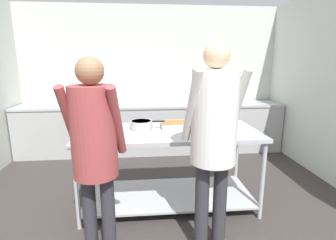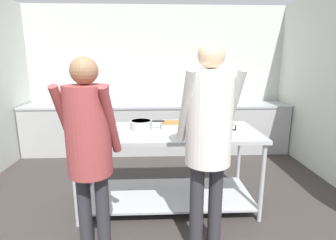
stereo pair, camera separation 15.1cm
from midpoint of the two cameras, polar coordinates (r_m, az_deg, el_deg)
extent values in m
cube|color=silver|center=(5.08, -1.62, 9.00)|extent=(4.89, 0.06, 2.65)
cube|color=#A8A8A8|center=(4.86, -1.48, -1.93)|extent=(4.73, 0.62, 0.85)
cube|color=#ADAFB5|center=(4.77, -1.51, 3.25)|extent=(4.73, 0.65, 0.04)
cube|color=black|center=(4.77, -5.91, 3.30)|extent=(0.55, 0.40, 0.02)
cube|color=#ADAFB5|center=(2.93, 1.57, -2.73)|extent=(2.00, 0.87, 0.04)
cube|color=#ADAFB5|center=(3.22, 1.48, -15.88)|extent=(1.92, 0.79, 0.02)
cylinder|color=#ADAFB5|center=(2.82, -18.07, -13.78)|extent=(0.04, 0.04, 0.86)
cylinder|color=#ADAFB5|center=(2.96, 21.23, -12.79)|extent=(0.04, 0.04, 0.86)
cylinder|color=#ADAFB5|center=(3.51, -14.74, -8.22)|extent=(0.04, 0.04, 0.86)
cylinder|color=#ADAFB5|center=(3.62, 16.38, -7.68)|extent=(0.04, 0.04, 0.86)
cylinder|color=white|center=(3.01, -10.94, -2.01)|extent=(0.22, 0.22, 0.01)
cylinder|color=white|center=(3.01, -10.95, -1.79)|extent=(0.22, 0.22, 0.01)
cylinder|color=white|center=(3.01, -10.96, -1.56)|extent=(0.22, 0.22, 0.01)
cylinder|color=white|center=(3.00, -10.97, -1.34)|extent=(0.22, 0.22, 0.01)
cylinder|color=white|center=(3.00, -10.98, -1.12)|extent=(0.21, 0.21, 0.01)
cylinder|color=#ADAFB5|center=(2.99, -4.41, -1.03)|extent=(0.25, 0.25, 0.10)
cylinder|color=#B7472D|center=(2.98, -4.42, -0.22)|extent=(0.22, 0.22, 0.01)
cylinder|color=black|center=(2.99, -0.66, -0.26)|extent=(0.14, 0.02, 0.02)
cube|color=#ADAFB5|center=(3.10, 3.46, -1.38)|extent=(0.38, 0.29, 0.01)
cube|color=#9E6B33|center=(3.09, 3.47, -0.92)|extent=(0.36, 0.27, 0.04)
cube|color=#ADAFB5|center=(2.96, 3.75, -1.64)|extent=(0.38, 0.01, 0.05)
cube|color=#ADAFB5|center=(3.23, 3.21, -0.39)|extent=(0.38, 0.01, 0.05)
cube|color=#ADAFB5|center=(3.08, 0.06, -1.03)|extent=(0.01, 0.29, 0.05)
cube|color=#ADAFB5|center=(3.12, 6.84, -0.95)|extent=(0.01, 0.29, 0.05)
cube|color=#ADAFB5|center=(3.14, 11.45, -1.42)|extent=(0.42, 0.31, 0.01)
cube|color=brown|center=(3.14, 11.47, -0.97)|extent=(0.40, 0.29, 0.04)
cube|color=#ADAFB5|center=(3.00, 12.15, -1.72)|extent=(0.42, 0.01, 0.05)
cube|color=#ADAFB5|center=(3.28, 10.85, -0.41)|extent=(0.42, 0.01, 0.05)
cube|color=#ADAFB5|center=(3.09, 7.80, -1.09)|extent=(0.01, 0.31, 0.05)
cube|color=#ADAFB5|center=(3.19, 15.03, -0.98)|extent=(0.01, 0.31, 0.05)
cylinder|color=#2D2D33|center=(2.41, 8.15, -18.57)|extent=(0.12, 0.12, 0.83)
cylinder|color=#2D2D33|center=(2.46, 12.04, -17.93)|extent=(0.12, 0.12, 0.83)
cylinder|color=silver|center=(2.05, 5.94, 2.69)|extent=(0.13, 0.35, 0.62)
cylinder|color=silver|center=(2.20, 15.83, 2.98)|extent=(0.13, 0.35, 0.62)
cylinder|color=silver|center=(2.14, 10.96, 0.47)|extent=(0.38, 0.38, 0.77)
sphere|color=tan|center=(2.09, 11.55, 13.68)|extent=(0.21, 0.21, 0.21)
cylinder|color=#2D2D33|center=(2.44, -15.75, -19.35)|extent=(0.11, 0.11, 0.77)
cylinder|color=#2D2D33|center=(2.39, -12.03, -19.89)|extent=(0.11, 0.11, 0.77)
cylinder|color=#993D3D|center=(2.17, -19.67, 0.03)|extent=(0.12, 0.33, 0.58)
cylinder|color=#993D3D|center=(2.03, -10.26, -0.25)|extent=(0.12, 0.33, 0.58)
cylinder|color=#993D3D|center=(2.11, -14.99, -2.32)|extent=(0.35, 0.35, 0.71)
sphere|color=#8C6647|center=(2.04, -15.75, 10.27)|extent=(0.21, 0.21, 0.21)
cylinder|color=silver|center=(4.88, 13.73, 4.24)|extent=(0.07, 0.07, 0.15)
cone|color=silver|center=(4.86, 13.79, 5.44)|extent=(0.06, 0.06, 0.06)
cylinder|color=black|center=(4.86, 13.81, 5.87)|extent=(0.03, 0.03, 0.02)
camera|label=1|loc=(0.08, -88.55, 0.33)|focal=28.00mm
camera|label=2|loc=(0.08, 91.45, -0.33)|focal=28.00mm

